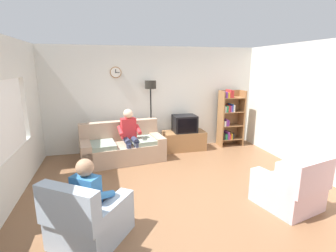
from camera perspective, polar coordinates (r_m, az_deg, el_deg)
name	(u,v)px	position (r m, az deg, el deg)	size (l,w,h in m)	color
ground_plane	(184,192)	(4.70, 3.56, -14.61)	(12.00, 12.00, 0.00)	brown
back_wall_assembly	(154,99)	(6.78, -3.17, 6.19)	(6.20, 0.17, 2.70)	silver
right_wall	(324,111)	(5.79, 31.89, 2.88)	(0.12, 5.80, 2.70)	silver
couch	(123,148)	(6.11, -10.25, -4.84)	(2.00, 1.11, 0.90)	tan
tv_stand	(184,140)	(6.80, 3.66, -3.28)	(1.10, 0.56, 0.50)	olive
tv	(185,124)	(6.66, 3.79, 0.54)	(0.60, 0.49, 0.44)	black
bookshelf	(229,117)	(7.24, 13.71, 1.94)	(0.68, 0.36, 1.58)	olive
floor_lamp	(151,97)	(6.44, -3.95, 6.68)	(0.28, 0.28, 1.85)	black
armchair_near_window	(89,220)	(3.59, -17.48, -19.65)	(1.16, 1.18, 0.90)	#9EADBC
armchair_near_bookshelf	(289,190)	(4.56, 25.79, -12.90)	(0.98, 1.04, 0.90)	beige
person_on_couch	(130,133)	(5.91, -8.68, -1.51)	(0.55, 0.57, 1.24)	red
person_in_left_armchair	(92,194)	(3.49, -16.91, -14.62)	(0.62, 0.64, 1.12)	#3372B2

